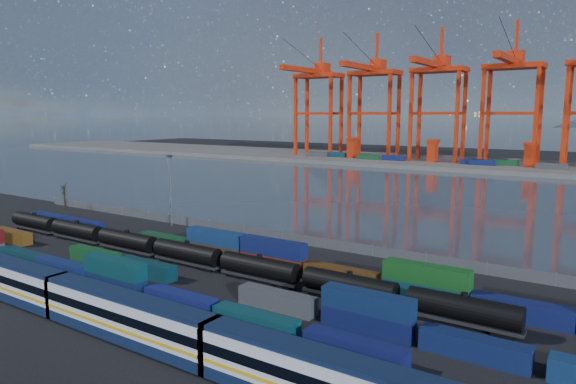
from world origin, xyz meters
The scene contains 14 objects.
ground centered at (0.00, 0.00, 0.00)m, with size 700.00×700.00×0.00m, color black.
harbor_water centered at (0.00, 105.00, 0.01)m, with size 700.00×700.00×0.00m, color #333E49.
far_quay centered at (0.00, 210.00, 1.00)m, with size 700.00×70.00×2.00m, color #514F4C.
passenger_train centered at (11.42, -20.57, 2.85)m, with size 78.80×3.31×5.68m.
container_row_south centered at (-8.53, -10.45, 1.87)m, with size 138.87×2.34×4.99m.
container_row_mid centered at (-0.98, -2.89, 1.48)m, with size 141.40×2.32×4.94m.
container_row_north centered at (16.99, 10.89, 2.06)m, with size 140.79×2.46×5.24m.
tanker_string centered at (-4.16, 4.97, 2.18)m, with size 107.12×3.03×4.34m.
waterfront_fence centered at (0.00, 28.00, 1.00)m, with size 160.12×0.12×2.20m.
bare_tree centered at (-68.95, 24.15, 3.79)m, with size 1.90×1.98×7.66m.
yard_light_mast centered at (-30.00, 26.00, 9.30)m, with size 1.60×0.40×16.60m.
gantry_cranes centered at (-7.50, 203.17, 42.32)m, with size 201.55×50.98×69.04m.
quay_containers centered at (-11.00, 195.46, 3.30)m, with size 172.58×10.99×2.60m.
straddle_carriers centered at (-2.50, 200.00, 7.82)m, with size 140.00×7.00×11.10m.
Camera 1 is at (57.51, -56.58, 25.77)m, focal length 32.00 mm.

